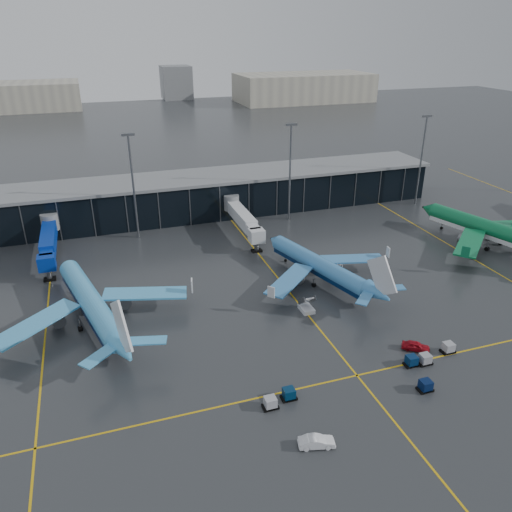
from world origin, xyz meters
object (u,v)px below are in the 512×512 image
object	(u,v)px
airliner_klm_near	(319,255)
baggage_carts	(382,374)
airliner_aer_lingus	(491,220)
airliner_arkefly	(89,290)
service_van_white	(317,442)
mobile_airstair	(307,307)
service_van_red	(416,346)

from	to	relation	value
airliner_klm_near	baggage_carts	bearing A→B (deg)	-113.87
airliner_aer_lingus	airliner_arkefly	bearing A→B (deg)	166.38
airliner_klm_near	airliner_aer_lingus	distance (m)	46.02
airliner_aer_lingus	service_van_white	world-z (taller)	airliner_aer_lingus
mobile_airstair	airliner_arkefly	bearing A→B (deg)	166.12
service_van_white	service_van_red	bearing A→B (deg)	-46.96
service_van_white	airliner_aer_lingus	bearing A→B (deg)	-42.14
airliner_arkefly	airliner_klm_near	distance (m)	44.42
baggage_carts	mobile_airstair	xyz separation A→B (m)	(-2.77, 21.32, 0.01)
service_van_red	baggage_carts	bearing A→B (deg)	152.50
airliner_klm_near	airliner_aer_lingus	size ratio (longest dim) A/B	0.87
airliner_klm_near	baggage_carts	distance (m)	32.44
airliner_arkefly	service_van_red	world-z (taller)	airliner_arkefly
baggage_carts	service_van_red	bearing A→B (deg)	26.63
mobile_airstair	service_van_red	size ratio (longest dim) A/B	0.78
airliner_arkefly	mobile_airstair	bearing A→B (deg)	-27.11
airliner_aer_lingus	service_van_white	size ratio (longest dim) A/B	9.15
airliner_klm_near	baggage_carts	size ratio (longest dim) A/B	1.09
airliner_klm_near	mobile_airstair	distance (m)	13.52
mobile_airstair	service_van_white	xyz separation A→B (m)	(-11.94, -30.31, -0.01)
airliner_aer_lingus	service_van_white	xyz separation A→B (m)	(-64.85, -44.54, -5.73)
airliner_aer_lingus	service_van_red	size ratio (longest dim) A/B	9.57
baggage_carts	service_van_red	world-z (taller)	baggage_carts
airliner_klm_near	baggage_carts	xyz separation A→B (m)	(-4.28, -31.78, -4.86)
airliner_klm_near	service_van_red	size ratio (longest dim) A/B	8.29
airliner_arkefly	airliner_aer_lingus	distance (m)	90.40
baggage_carts	service_van_white	bearing A→B (deg)	-148.56
baggage_carts	mobile_airstair	distance (m)	21.50
service_van_red	mobile_airstair	bearing A→B (deg)	71.11
airliner_arkefly	airliner_aer_lingus	bearing A→B (deg)	-10.36
mobile_airstair	service_van_white	distance (m)	32.58
airliner_klm_near	service_van_white	bearing A→B (deg)	-131.17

